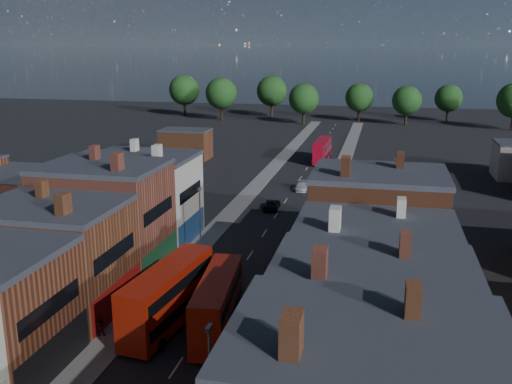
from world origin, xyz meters
The scene contains 13 objects.
pavement_west centered at (-6.50, 50.00, 0.06)m, with size 3.00×200.00×0.12m, color gray.
pavement_east centered at (6.50, 50.00, 0.06)m, with size 3.00×200.00×0.12m, color gray.
terrace_east centered at (14.00, 0.00, 6.07)m, with size 12.00×80.00×12.15m, color brown.
lamp_post_1 centered at (5.20, 0.00, 4.70)m, with size 0.25×0.70×8.12m.
lamp_post_2 centered at (-5.20, 30.00, 4.70)m, with size 0.25×0.70×8.12m.
lamp_post_3 centered at (5.20, 60.00, 4.70)m, with size 0.25×0.70×8.12m.
bus_0 centered at (-2.86, 14.07, 2.86)m, with size 4.24×12.51×5.30m.
bus_1 centered at (1.50, 13.95, 2.61)m, with size 3.69×11.40×4.83m.
bus_2 centered at (2.22, 87.12, 2.53)m, with size 2.95×10.92×4.69m.
car_2 centered at (-1.20, 50.80, 0.63)m, with size 2.11×4.57×1.27m, color black.
car_3 centered at (1.41, 63.03, 0.66)m, with size 1.85×4.55×1.32m, color white.
ped_1 centered at (-7.70, 11.10, 0.95)m, with size 0.81×0.45×1.67m, color #42211A.
ped_3 centered at (5.30, 20.99, 1.11)m, with size 1.16×0.53×1.97m, color #5C574F.
Camera 1 is at (14.07, -27.53, 23.27)m, focal length 40.00 mm.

